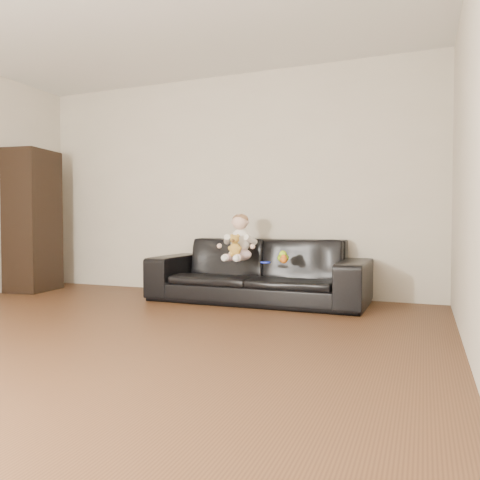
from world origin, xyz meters
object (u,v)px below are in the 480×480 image
at_px(cabinet, 33,221).
at_px(teddy_bear, 235,246).
at_px(sofa, 258,270).
at_px(toy_green, 283,258).
at_px(baby, 240,240).
at_px(toy_blue_disc, 265,262).
at_px(toy_rattle, 284,260).

xyz_separation_m(cabinet, teddy_bear, (2.71, -0.03, -0.26)).
relative_size(sofa, toy_green, 16.87).
xyz_separation_m(baby, toy_blue_disc, (0.33, -0.14, -0.21)).
bearing_deg(toy_blue_disc, sofa, 123.50).
xyz_separation_m(cabinet, baby, (2.70, 0.12, -0.21)).
bearing_deg(cabinet, teddy_bear, -8.86).
xyz_separation_m(teddy_bear, toy_rattle, (0.51, 0.01, -0.13)).
bearing_deg(teddy_bear, toy_rattle, 8.78).
distance_m(sofa, baby, 0.38).
xyz_separation_m(teddy_bear, toy_green, (0.47, 0.13, -0.12)).
bearing_deg(sofa, toy_green, -23.93).
height_order(cabinet, teddy_bear, cabinet).
bearing_deg(toy_blue_disc, baby, 156.98).
bearing_deg(toy_blue_disc, toy_rattle, 0.64).
bearing_deg(toy_rattle, toy_blue_disc, -179.36).
xyz_separation_m(sofa, toy_green, (0.32, -0.15, 0.15)).
distance_m(sofa, cabinet, 2.92).
bearing_deg(cabinet, toy_green, -6.50).
relative_size(baby, teddy_bear, 2.23).
height_order(teddy_bear, toy_rattle, teddy_bear).
height_order(cabinet, baby, cabinet).
distance_m(cabinet, teddy_bear, 2.72).
height_order(cabinet, toy_rattle, cabinet).
distance_m(cabinet, toy_blue_disc, 3.06).
distance_m(toy_green, toy_rattle, 0.12).
bearing_deg(toy_green, toy_rattle, -71.30).
height_order(teddy_bear, toy_blue_disc, teddy_bear).
xyz_separation_m(toy_green, toy_rattle, (0.04, -0.12, -0.01)).
bearing_deg(toy_rattle, cabinet, 179.68).
distance_m(sofa, toy_green, 0.39).
relative_size(cabinet, toy_rattle, 22.89).
relative_size(cabinet, toy_blue_disc, 17.29).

